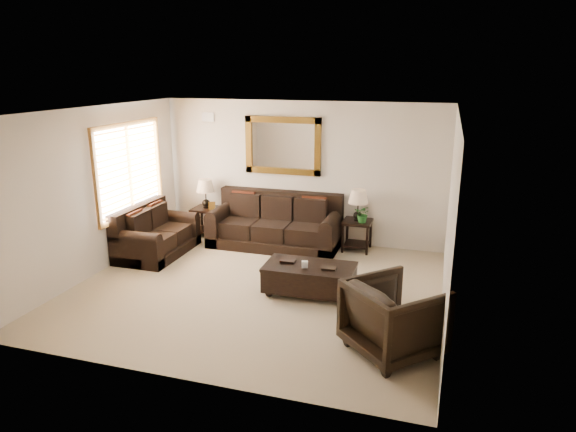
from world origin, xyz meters
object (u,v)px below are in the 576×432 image
(sofa, at_px, (276,227))
(end_table_left, at_px, (206,199))
(end_table_right, at_px, (358,211))
(armchair, at_px, (394,315))
(loveseat, at_px, (155,236))
(coffee_table, at_px, (310,276))

(sofa, height_order, end_table_left, end_table_left)
(end_table_right, xyz_separation_m, armchair, (1.03, -3.45, -0.26))
(loveseat, bearing_deg, sofa, -60.71)
(end_table_right, bearing_deg, sofa, -173.42)
(loveseat, height_order, coffee_table, loveseat)
(armchair, bearing_deg, end_table_left, 4.46)
(loveseat, bearing_deg, armchair, -115.76)
(end_table_left, relative_size, coffee_table, 0.85)
(sofa, relative_size, end_table_right, 2.11)
(end_table_left, relative_size, armchair, 1.17)
(sofa, xyz_separation_m, loveseat, (-1.96, -1.10, -0.03))
(loveseat, xyz_separation_m, coffee_table, (3.15, -0.87, -0.05))
(loveseat, relative_size, end_table_left, 1.38)
(sofa, relative_size, coffee_table, 1.80)
(end_table_left, xyz_separation_m, coffee_table, (2.72, -2.15, -0.47))
(sofa, bearing_deg, armchair, -52.06)
(sofa, bearing_deg, loveseat, -150.71)
(loveseat, relative_size, end_table_right, 1.38)
(loveseat, distance_m, end_table_right, 3.74)
(sofa, distance_m, armchair, 4.16)
(coffee_table, distance_m, armchair, 1.90)
(end_table_right, distance_m, armchair, 3.61)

